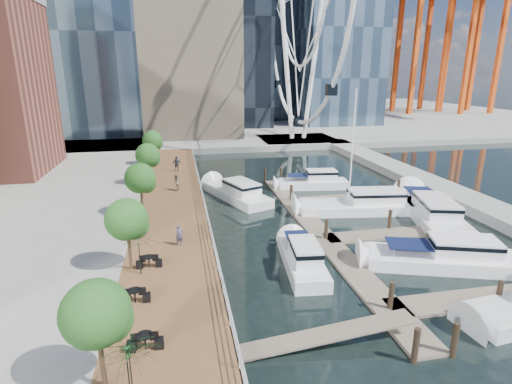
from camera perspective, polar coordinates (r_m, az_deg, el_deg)
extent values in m
plane|color=black|center=(24.79, 9.94, -14.65)|extent=(520.00, 520.00, 0.00)
cube|color=brown|center=(36.77, -11.92, -3.23)|extent=(6.00, 60.00, 1.00)
cube|color=#595954|center=(36.82, -7.25, -2.96)|extent=(0.25, 60.00, 1.00)
cube|color=gray|center=(122.54, -7.40, 10.77)|extent=(200.00, 114.00, 1.00)
cube|color=gray|center=(50.11, 23.42, 1.07)|extent=(4.00, 60.00, 1.00)
cube|color=gray|center=(75.97, 5.98, 7.27)|extent=(14.00, 12.00, 1.00)
cube|color=#6D6051|center=(34.10, 8.74, -5.38)|extent=(2.00, 32.00, 0.20)
cube|color=#6D6051|center=(27.64, 29.74, -13.05)|extent=(12.00, 2.00, 0.20)
cube|color=#6D6051|center=(34.89, 19.22, -5.64)|extent=(12.00, 2.00, 0.20)
cube|color=#6D6051|center=(43.24, 12.69, -0.81)|extent=(12.00, 2.00, 0.20)
cylinder|color=white|center=(74.29, 4.38, 17.56)|extent=(0.80, 0.80, 26.00)
cylinder|color=white|center=(75.76, 8.20, 17.42)|extent=(0.80, 0.80, 26.00)
cylinder|color=#3F2B1C|center=(17.59, -21.12, -21.62)|extent=(0.20, 0.20, 2.40)
sphere|color=#265B1E|center=(16.41, -21.91, -15.80)|extent=(2.60, 2.60, 2.60)
cylinder|color=#3F2B1C|center=(26.12, -17.60, -8.07)|extent=(0.20, 0.20, 2.40)
sphere|color=#265B1E|center=(25.34, -18.01, -3.75)|extent=(2.60, 2.60, 2.60)
cylinder|color=#3F2B1C|center=(35.43, -15.97, -1.38)|extent=(0.20, 0.20, 2.40)
sphere|color=#265B1E|center=(34.86, -16.24, 1.90)|extent=(2.60, 2.60, 2.60)
cylinder|color=#3F2B1C|center=(45.04, -15.03, 2.49)|extent=(0.20, 0.20, 2.40)
sphere|color=#265B1E|center=(44.59, -15.24, 5.11)|extent=(2.60, 2.60, 2.60)
cylinder|color=#3F2B1C|center=(54.79, -14.43, 5.00)|extent=(0.20, 0.20, 2.40)
sphere|color=#265B1E|center=(54.42, -14.59, 7.16)|extent=(2.60, 2.60, 2.60)
imported|color=#494961|center=(28.89, -10.90, -6.10)|extent=(0.64, 0.54, 1.51)
imported|color=#7D6756|center=(42.16, -11.36, 1.34)|extent=(0.81, 0.96, 1.76)
imported|color=#31363D|center=(50.46, -11.23, 3.95)|extent=(1.12, 0.48, 1.91)
imported|color=#103E17|center=(16.61, -17.76, -23.63)|extent=(2.80, 2.85, 2.50)
imported|color=#103C14|center=(16.89, -17.45, -23.24)|extent=(2.57, 2.61, 2.30)
imported|color=#0F391D|center=(25.31, -16.29, -8.71)|extent=(3.26, 3.29, 2.45)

